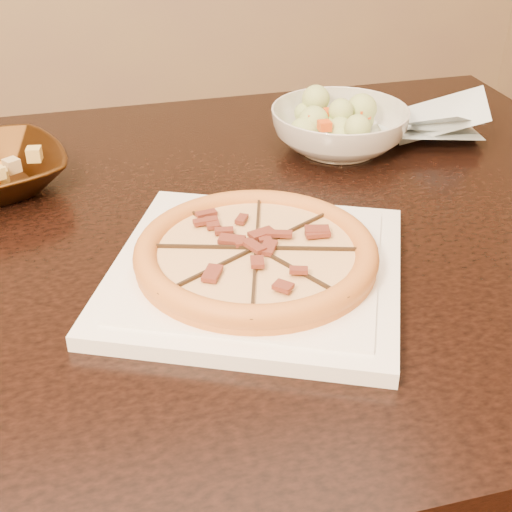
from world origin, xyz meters
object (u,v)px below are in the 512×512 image
Objects in this scene: plate at (256,271)px; pizza at (256,253)px; salad_bowl at (339,129)px; dining_table at (140,298)px.

plate is 0.02m from pizza.
dining_table is at bearing -150.68° from salad_bowl.
plate is at bearing -46.75° from dining_table.
dining_table is 6.95× the size of salad_bowl.
plate is at bearing -24.62° from pizza.
salad_bowl is at bearing 29.32° from dining_table.
plate is 0.39m from salad_bowl.
pizza reaches higher than dining_table.
pizza is (-0.00, 0.00, 0.02)m from plate.
dining_table is 3.49× the size of plate.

